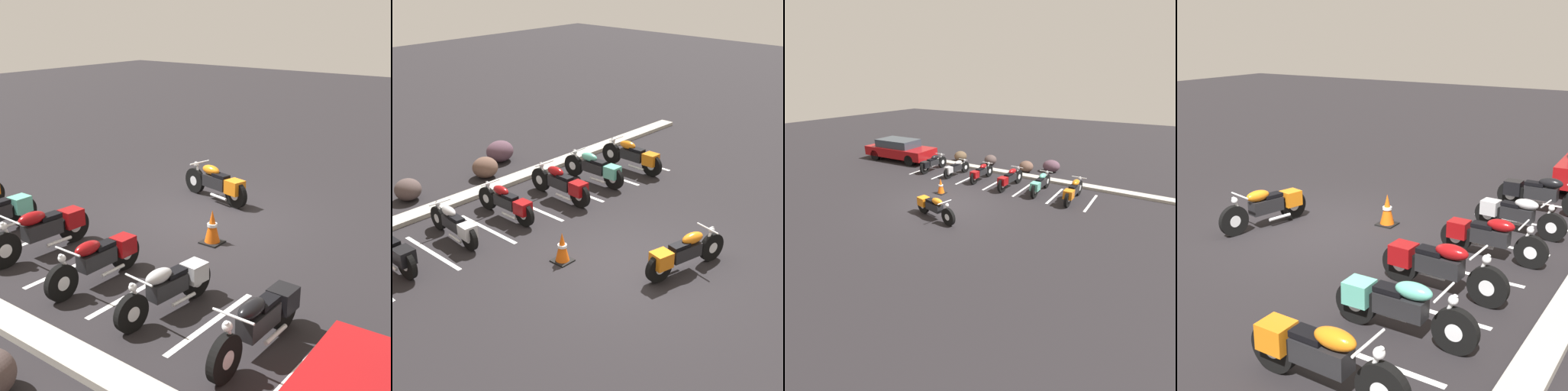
# 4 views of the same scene
# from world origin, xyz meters

# --- Properties ---
(ground) EXTENTS (60.00, 60.00, 0.00)m
(ground) POSITION_xyz_m (0.00, 0.00, 0.00)
(ground) COLOR black
(motorcycle_orange_featured) EXTENTS (2.09, 0.79, 0.83)m
(motorcycle_orange_featured) POSITION_xyz_m (0.41, -1.04, 0.44)
(motorcycle_orange_featured) COLOR black
(motorcycle_orange_featured) RESTS_ON ground
(parked_bike_0) EXTENTS (0.60, 2.14, 0.84)m
(parked_bike_0) POSITION_xyz_m (-3.57, 3.58, 0.45)
(parked_bike_0) COLOR black
(parked_bike_0) RESTS_ON ground
(parked_bike_1) EXTENTS (0.55, 1.95, 0.77)m
(parked_bike_1) POSITION_xyz_m (-1.97, 3.55, 0.41)
(parked_bike_1) COLOR black
(parked_bike_1) RESTS_ON ground
(parked_bike_2) EXTENTS (0.57, 2.03, 0.80)m
(parked_bike_2) POSITION_xyz_m (-0.41, 3.54, 0.42)
(parked_bike_2) COLOR black
(parked_bike_2) RESTS_ON ground
(parked_bike_3) EXTENTS (0.62, 2.21, 0.87)m
(parked_bike_3) POSITION_xyz_m (1.29, 3.33, 0.46)
(parked_bike_3) COLOR black
(parked_bike_3) RESTS_ON ground
(parked_bike_4) EXTENTS (0.61, 2.17, 0.85)m
(parked_bike_4) POSITION_xyz_m (2.75, 3.44, 0.45)
(parked_bike_4) COLOR black
(parked_bike_4) RESTS_ON ground
(parked_bike_5) EXTENTS (0.62, 2.23, 0.88)m
(parked_bike_5) POSITION_xyz_m (4.27, 3.25, 0.47)
(parked_bike_5) COLOR black
(parked_bike_5) RESTS_ON ground
(traffic_cone) EXTENTS (0.40, 0.40, 0.69)m
(traffic_cone) POSITION_xyz_m (-0.97, 1.09, 0.32)
(traffic_cone) COLOR black
(traffic_cone) RESTS_ON ground
(stall_line_0) EXTENTS (0.10, 2.10, 0.00)m
(stall_line_0) POSITION_xyz_m (-4.21, 3.47, 0.00)
(stall_line_0) COLOR white
(stall_line_0) RESTS_ON ground
(stall_line_1) EXTENTS (0.10, 2.10, 0.00)m
(stall_line_1) POSITION_xyz_m (-2.68, 3.47, 0.00)
(stall_line_1) COLOR white
(stall_line_1) RESTS_ON ground
(stall_line_2) EXTENTS (0.10, 2.10, 0.00)m
(stall_line_2) POSITION_xyz_m (-1.14, 3.47, 0.00)
(stall_line_2) COLOR white
(stall_line_2) RESTS_ON ground
(stall_line_3) EXTENTS (0.10, 2.10, 0.00)m
(stall_line_3) POSITION_xyz_m (0.39, 3.47, 0.00)
(stall_line_3) COLOR white
(stall_line_3) RESTS_ON ground
(stall_line_4) EXTENTS (0.10, 2.10, 0.00)m
(stall_line_4) POSITION_xyz_m (1.92, 3.47, 0.00)
(stall_line_4) COLOR white
(stall_line_4) RESTS_ON ground
(stall_line_5) EXTENTS (0.10, 2.10, 0.00)m
(stall_line_5) POSITION_xyz_m (3.45, 3.47, 0.00)
(stall_line_5) COLOR white
(stall_line_5) RESTS_ON ground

